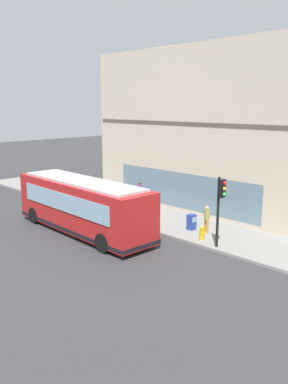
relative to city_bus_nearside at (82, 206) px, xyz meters
The scene contains 11 objects.
ground 2.12m from the city_bus_nearside, 83.37° to the right, with size 120.00×120.00×0.00m, color #38383A.
sidewalk_curb 5.36m from the city_bus_nearside, 16.16° to the right, with size 4.37×40.00×0.15m, color gray.
building_corner 12.51m from the city_bus_nearside, ahead, with size 9.36×16.86×10.95m.
city_bus_nearside is the anchor object (origin of this frame).
traffic_light_near_corner 7.96m from the city_bus_nearside, 66.61° to the right, with size 0.32×0.49×3.61m.
fire_hydrant 6.92m from the city_bus_nearside, 59.22° to the right, with size 0.35×0.35×0.74m.
pedestrian_near_hydrant 7.00m from the city_bus_nearside, 42.51° to the left, with size 0.32×0.32×1.73m.
pedestrian_by_light_pole 6.92m from the city_bus_nearside, 17.77° to the left, with size 0.32×0.32×1.68m.
pedestrian_near_building_entrance 7.66m from the city_bus_nearside, 47.04° to the left, with size 0.32×0.32×1.70m.
pedestrian_walking_along_curb 7.09m from the city_bus_nearside, 48.85° to the right, with size 0.32×0.32×1.54m.
newspaper_vending_box 6.34m from the city_bus_nearside, 44.39° to the right, with size 0.44×0.43×0.90m.
Camera 1 is at (-13.16, -16.77, 7.17)m, focal length 37.35 mm.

